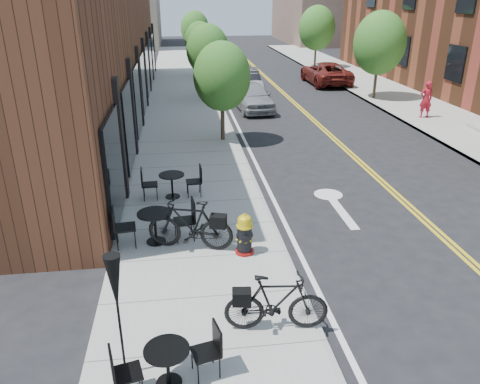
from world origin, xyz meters
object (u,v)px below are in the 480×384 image
bistro_set_a (167,361)px  patio_umbrella (116,292)px  parked_car_a (252,96)px  parked_car_c (223,59)px  bicycle_right (276,303)px  bistro_set_b (155,223)px  parked_car_b (244,82)px  fire_hydrant (245,235)px  bicycle_left (190,225)px  pedestrian (426,99)px  parked_car_far (325,73)px  bistro_set_c (172,182)px

bistro_set_a → patio_umbrella: 1.30m
parked_car_a → parked_car_c: (-0.10, 14.00, 0.12)m
bicycle_right → bistro_set_a: bearing=125.1°
bistro_set_b → parked_car_b: bearing=68.7°
fire_hydrant → bicycle_left: bearing=160.7°
bistro_set_b → pedestrian: pedestrian is taller
bicycle_right → parked_car_b: (2.37, 20.73, 0.10)m
pedestrian → bistro_set_b: bearing=40.6°
bicycle_left → bistro_set_a: bicycle_left is taller
parked_car_far → patio_umbrella: bearing=65.8°
bicycle_left → fire_hydrant: bearing=88.9°
parked_car_a → parked_car_c: 14.00m
fire_hydrant → patio_umbrella: size_ratio=0.46×
patio_umbrella → parked_car_far: (10.68, 24.50, -0.91)m
bistro_set_a → parked_car_a: 18.51m
bicycle_left → parked_car_c: (3.52, 28.01, 0.10)m
parked_car_b → parked_car_c: (-0.22, 10.30, 0.06)m
pedestrian → parked_car_far: bearing=-79.9°
parked_car_b → parked_car_c: bearing=90.2°
patio_umbrella → parked_car_far: patio_umbrella is taller
bistro_set_c → pedestrian: bearing=31.0°
bicycle_left → bistro_set_b: bicycle_left is taller
bicycle_left → parked_car_far: 22.85m
bicycle_right → bistro_set_c: (-1.79, 6.03, -0.09)m
fire_hydrant → bicycle_right: size_ratio=0.54×
bicycle_right → bistro_set_c: bearing=22.6°
bistro_set_a → parked_car_c: size_ratio=0.29×
bicycle_left → parked_car_c: parked_car_c is taller
fire_hydrant → bistro_set_c: bearing=113.4°
bicycle_left → bistro_set_b: 0.90m
patio_umbrella → parked_car_b: 22.02m
parked_car_b → bicycle_left: bearing=-102.9°
bistro_set_a → parked_car_far: size_ratio=0.31×
fire_hydrant → bistro_set_b: bearing=157.2°
parked_car_far → pedestrian: bearing=99.8°
patio_umbrella → parked_car_far: 26.75m
bistro_set_a → bistro_set_b: size_ratio=0.86×
bicycle_left → parked_car_b: bearing=-175.8°
parked_car_c → patio_umbrella: bearing=-102.5°
patio_umbrella → parked_car_a: bearing=75.0°
parked_car_a → pedestrian: (7.73, -3.07, 0.27)m
bistro_set_b → parked_car_b: (4.54, 17.32, 0.14)m
bistro_set_c → patio_umbrella: 6.87m
bistro_set_a → parked_car_far: parked_car_far is taller
bistro_set_c → parked_car_c: parked_car_c is taller
bistro_set_a → parked_car_far: (10.02, 24.81, 0.17)m
bistro_set_a → parked_car_b: 22.16m
bistro_set_b → bistro_set_c: (0.38, 2.62, -0.04)m
parked_car_b → pedestrian: 10.19m
parked_car_c → parked_car_far: bearing=-54.4°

